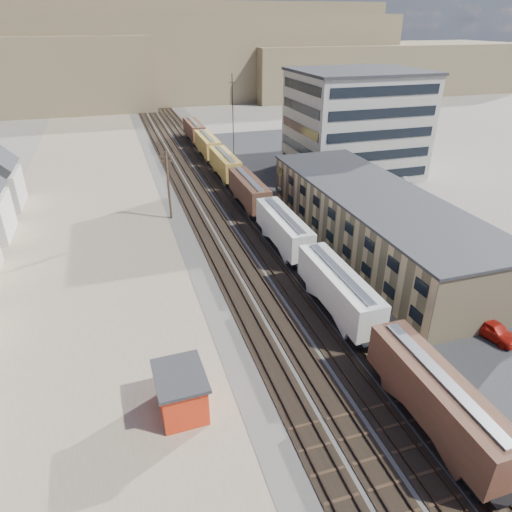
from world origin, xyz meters
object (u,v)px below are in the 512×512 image
object	(u,v)px
freight_train	(264,207)
maintenance_shed	(181,392)
utility_pole_north	(168,184)
parked_car_blue	(353,196)
parked_car_red	(493,329)

from	to	relation	value
freight_train	maintenance_shed	bearing A→B (deg)	-118.52
utility_pole_north	parked_car_blue	bearing A→B (deg)	-2.40
freight_train	utility_pole_north	world-z (taller)	utility_pole_north
parked_car_red	parked_car_blue	world-z (taller)	parked_car_red
utility_pole_north	parked_car_blue	distance (m)	29.75
utility_pole_north	maintenance_shed	xyz separation A→B (m)	(-4.55, -37.71, -3.53)
maintenance_shed	parked_car_blue	distance (m)	49.83
freight_train	utility_pole_north	distance (m)	14.22
freight_train	utility_pole_north	bearing A→B (deg)	151.44
freight_train	parked_car_red	world-z (taller)	freight_train
maintenance_shed	parked_car_blue	world-z (taller)	maintenance_shed
utility_pole_north	parked_car_red	bearing A→B (deg)	-57.06
parked_car_red	parked_car_blue	xyz separation A→B (m)	(5.10, 36.23, -0.12)
maintenance_shed	utility_pole_north	bearing A→B (deg)	83.11
utility_pole_north	parked_car_red	distance (m)	44.86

